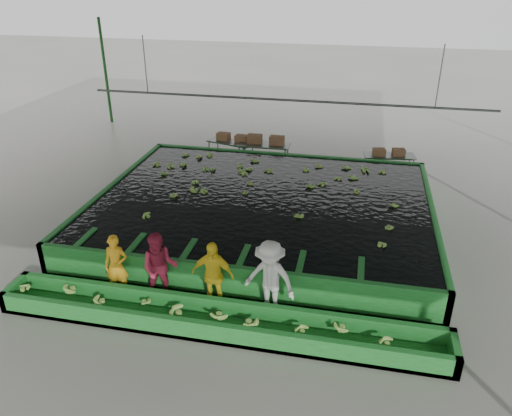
% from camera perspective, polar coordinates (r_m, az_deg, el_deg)
% --- Properties ---
extents(ground, '(80.00, 80.00, 0.00)m').
position_cam_1_polar(ground, '(14.16, -0.43, -4.51)').
color(ground, gray).
rests_on(ground, ground).
extents(shed_roof, '(20.00, 22.00, 0.04)m').
position_cam_1_polar(shed_roof, '(12.39, -0.51, 15.82)').
color(shed_roof, gray).
rests_on(shed_roof, shed_posts).
extents(shed_posts, '(20.00, 22.00, 5.00)m').
position_cam_1_polar(shed_posts, '(13.07, -0.46, 4.97)').
color(shed_posts, '#194C1A').
rests_on(shed_posts, ground).
extents(flotation_tank, '(10.00, 8.00, 0.90)m').
position_cam_1_polar(flotation_tank, '(15.24, 0.79, -0.24)').
color(flotation_tank, '#1E7228').
rests_on(flotation_tank, ground).
extents(tank_water, '(9.70, 7.70, 0.00)m').
position_cam_1_polar(tank_water, '(15.06, 0.80, 1.13)').
color(tank_water, black).
rests_on(tank_water, flotation_tank).
extents(sorting_trough, '(10.00, 1.00, 0.50)m').
position_cam_1_polar(sorting_trough, '(11.15, -4.55, -12.63)').
color(sorting_trough, '#1E7228').
rests_on(sorting_trough, ground).
extents(cableway_rail, '(0.08, 0.08, 14.00)m').
position_cam_1_polar(cableway_rail, '(17.61, 3.16, 12.24)').
color(cableway_rail, '#59605B').
rests_on(cableway_rail, shed_roof).
extents(rail_hanger_left, '(0.04, 0.04, 2.00)m').
position_cam_1_polar(rail_hanger_left, '(18.83, -12.55, 15.70)').
color(rail_hanger_left, '#59605B').
rests_on(rail_hanger_left, shed_roof).
extents(rail_hanger_right, '(0.04, 0.04, 2.00)m').
position_cam_1_polar(rail_hanger_right, '(17.35, 20.27, 13.90)').
color(rail_hanger_right, '#59605B').
rests_on(rail_hanger_right, shed_roof).
extents(worker_a, '(0.62, 0.45, 1.57)m').
position_cam_1_polar(worker_a, '(12.35, -15.66, -6.35)').
color(worker_a, '#F0A71B').
rests_on(worker_a, ground).
extents(worker_b, '(1.00, 0.87, 1.75)m').
position_cam_1_polar(worker_b, '(11.87, -10.95, -6.70)').
color(worker_b, '#A4233D').
rests_on(worker_b, ground).
extents(worker_c, '(1.00, 0.43, 1.70)m').
position_cam_1_polar(worker_c, '(11.49, -4.98, -7.64)').
color(worker_c, yellow).
rests_on(worker_c, ground).
extents(worker_d, '(1.35, 0.98, 1.87)m').
position_cam_1_polar(worker_d, '(11.17, 1.59, -8.10)').
color(worker_d, silver).
rests_on(worker_d, ground).
extents(packing_table_left, '(1.97, 1.21, 0.84)m').
position_cam_1_polar(packing_table_left, '(20.28, -2.89, 6.50)').
color(packing_table_left, '#59605B').
rests_on(packing_table_left, ground).
extents(packing_table_mid, '(2.01, 0.81, 0.91)m').
position_cam_1_polar(packing_table_mid, '(19.72, 0.88, 6.08)').
color(packing_table_mid, '#59605B').
rests_on(packing_table_mid, ground).
extents(packing_table_right, '(1.94, 0.99, 0.84)m').
position_cam_1_polar(packing_table_right, '(19.38, 14.88, 4.70)').
color(packing_table_right, '#59605B').
rests_on(packing_table_right, ground).
extents(box_stack_left, '(1.35, 0.59, 0.28)m').
position_cam_1_polar(box_stack_left, '(20.18, -2.69, 7.67)').
color(box_stack_left, brown).
rests_on(box_stack_left, packing_table_left).
extents(box_stack_mid, '(1.45, 0.43, 0.31)m').
position_cam_1_polar(box_stack_mid, '(19.64, 1.11, 7.40)').
color(box_stack_mid, brown).
rests_on(box_stack_mid, packing_table_mid).
extents(box_stack_right, '(1.21, 0.55, 0.25)m').
position_cam_1_polar(box_stack_right, '(19.19, 14.90, 5.84)').
color(box_stack_right, brown).
rests_on(box_stack_right, packing_table_right).
extents(floating_bananas, '(9.24, 6.30, 0.13)m').
position_cam_1_polar(floating_bananas, '(15.78, 1.38, 2.33)').
color(floating_bananas, '#87BC4B').
rests_on(floating_bananas, tank_water).
extents(trough_bananas, '(8.32, 0.55, 0.11)m').
position_cam_1_polar(trough_bananas, '(11.06, -4.58, -12.02)').
color(trough_bananas, '#87BC4B').
rests_on(trough_bananas, sorting_trough).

